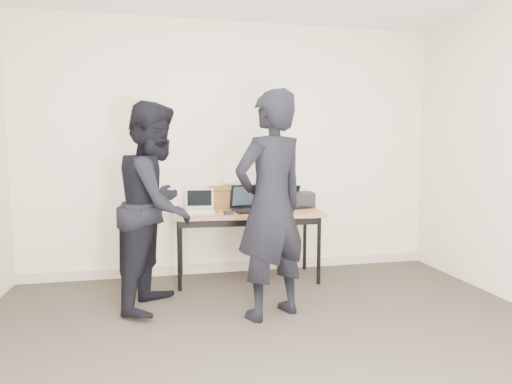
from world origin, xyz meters
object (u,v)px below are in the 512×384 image
object	(u,v)px
desk	(247,217)
person_observer	(156,206)
laptop_beige	(200,208)
leather_satchel	(227,197)
equipment_box	(300,200)
laptop_right	(292,203)
laptop_center	(250,205)
person_typist	(271,205)

from	to	relation	value
desk	person_observer	world-z (taller)	person_observer
laptop_beige	leather_satchel	bearing A→B (deg)	36.94
desk	equipment_box	distance (m)	0.67
laptop_right	person_observer	bearing A→B (deg)	-170.71
person_observer	leather_satchel	bearing A→B (deg)	-23.99
desk	equipment_box	world-z (taller)	equipment_box
desk	equipment_box	size ratio (longest dim) A/B	5.44
laptop_beige	laptop_right	size ratio (longest dim) A/B	0.77
desk	person_observer	bearing A→B (deg)	-145.26
laptop_beige	equipment_box	bearing A→B (deg)	11.66
laptop_beige	equipment_box	world-z (taller)	laptop_beige
laptop_center	laptop_right	xyz separation A→B (m)	(0.50, 0.17, -0.01)
laptop_center	person_observer	xyz separation A→B (m)	(-0.92, -0.56, 0.10)
laptop_center	desk	bearing A→B (deg)	-167.50
laptop_beige	person_typist	xyz separation A→B (m)	(0.49, -1.01, 0.15)
desk	person_typist	world-z (taller)	person_typist
desk	laptop_center	distance (m)	0.12
person_typist	person_observer	xyz separation A→B (m)	(-0.90, 0.44, -0.04)
laptop_right	laptop_center	bearing A→B (deg)	-179.38
leather_satchel	equipment_box	bearing A→B (deg)	-1.90
person_observer	desk	bearing A→B (deg)	-39.75
laptop_beige	leather_satchel	xyz separation A→B (m)	(0.30, 0.21, 0.08)
desk	person_typist	xyz separation A→B (m)	(0.01, -0.99, 0.25)
person_typist	laptop_center	bearing A→B (deg)	-115.98
laptop_beige	laptop_center	bearing A→B (deg)	1.67
desk	laptop_center	bearing A→B (deg)	24.20
desk	laptop_beige	distance (m)	0.50
desk	laptop_right	size ratio (longest dim) A/B	3.88
laptop_beige	person_observer	world-z (taller)	person_observer
laptop_beige	leather_satchel	size ratio (longest dim) A/B	0.84
laptop_center	equipment_box	bearing A→B (deg)	8.08
desk	leather_satchel	xyz separation A→B (m)	(-0.18, 0.23, 0.19)
laptop_center	person_typist	size ratio (longest dim) A/B	0.21
laptop_center	leather_satchel	size ratio (longest dim) A/B	1.08
person_observer	laptop_right	bearing A→B (deg)	-44.25
leather_satchel	laptop_beige	bearing A→B (deg)	-145.45
laptop_right	person_typist	world-z (taller)	person_typist
desk	laptop_right	bearing A→B (deg)	21.72
laptop_center	person_observer	bearing A→B (deg)	-157.25
desk	laptop_center	size ratio (longest dim) A/B	3.91
leather_satchel	person_typist	bearing A→B (deg)	-80.77
person_typist	leather_satchel	bearing A→B (deg)	-106.11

